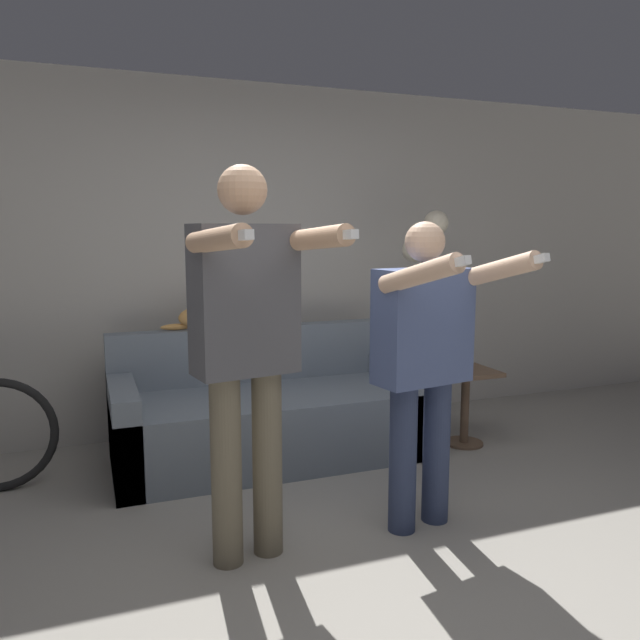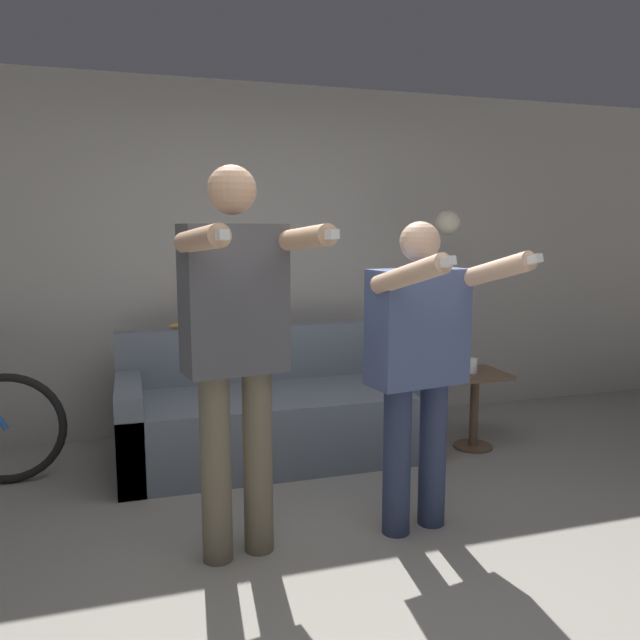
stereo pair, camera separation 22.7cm
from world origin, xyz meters
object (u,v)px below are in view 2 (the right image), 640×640
at_px(cat, 217,316).
at_px(side_table, 475,395).
at_px(couch, 275,415).
at_px(cup, 473,366).
at_px(person_right, 420,354).
at_px(floor_lamp, 436,261).
at_px(person_left, 236,336).

xyz_separation_m(cat, side_table, (1.70, -0.60, -0.55)).
distance_m(couch, cup, 1.40).
xyz_separation_m(person_right, floor_lamp, (0.84, 1.46, 0.38)).
distance_m(person_right, cat, 1.77).
bearing_deg(cup, side_table, 31.30).
distance_m(person_right, floor_lamp, 1.73).
bearing_deg(person_right, cat, 106.30).
height_order(cat, floor_lamp, floor_lamp).
xyz_separation_m(couch, cat, (-0.33, 0.34, 0.65)).
bearing_deg(cup, floor_lamp, 94.73).
bearing_deg(person_left, couch, 60.41).
bearing_deg(cat, side_table, -19.45).
relative_size(person_right, cat, 2.93).
bearing_deg(person_right, couch, 99.86).
bearing_deg(person_right, floor_lamp, 50.29).
height_order(person_left, cat, person_left).
distance_m(cat, floor_lamp, 1.67).
bearing_deg(floor_lamp, cup, -85.27).
height_order(couch, cup, couch).
distance_m(person_right, side_table, 1.46).
distance_m(couch, side_table, 1.40).
distance_m(person_left, person_right, 0.92).
bearing_deg(couch, side_table, -10.93).
bearing_deg(person_left, cup, 18.86).
bearing_deg(couch, person_right, -70.34).
bearing_deg(couch, cat, 134.56).
xyz_separation_m(floor_lamp, side_table, (0.08, -0.47, -0.91)).
bearing_deg(person_left, cat, 75.95).
xyz_separation_m(cat, floor_lamp, (1.62, -0.13, 0.36)).
bearing_deg(side_table, cup, -148.70).
height_order(couch, cat, cat).
bearing_deg(side_table, floor_lamp, 99.81).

